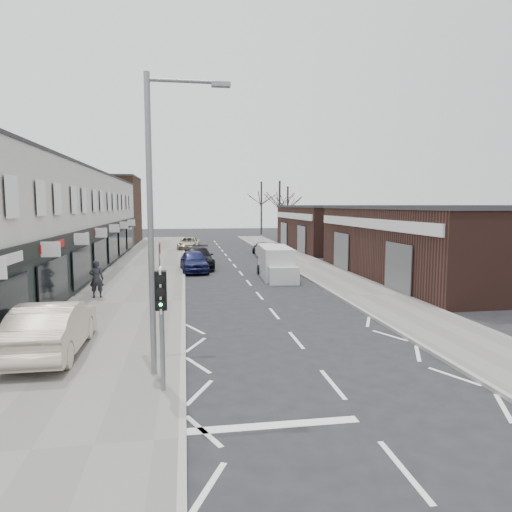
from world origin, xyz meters
name	(u,v)px	position (x,y,z in m)	size (l,w,h in m)	color
ground	(312,359)	(0.00, 0.00, 0.00)	(160.00, 160.00, 0.00)	black
pavement_left	(146,267)	(-6.75, 22.00, 0.06)	(5.50, 64.00, 0.12)	slate
pavement_right	(306,264)	(5.75, 22.00, 0.06)	(3.50, 64.00, 0.12)	slate
shop_terrace_left	(39,223)	(-13.50, 19.50, 3.55)	(8.00, 41.00, 7.10)	beige
brick_block_far	(104,211)	(-13.50, 45.00, 4.00)	(8.00, 10.00, 8.00)	#432B1C
right_unit_near	(440,244)	(12.50, 14.00, 2.25)	(10.00, 18.00, 4.50)	#3A201A
right_unit_far	(338,228)	(12.50, 34.00, 2.25)	(10.00, 16.00, 4.50)	#3A201A
tree_far_a	(279,240)	(9.00, 48.00, 0.00)	(3.60, 3.60, 8.00)	#382D26
tree_far_b	(287,237)	(11.50, 54.00, 0.00)	(3.60, 3.60, 7.50)	#382D26
tree_far_c	(261,234)	(8.50, 60.00, 0.00)	(3.60, 3.60, 8.50)	#382D26
traffic_light	(161,300)	(-4.40, -2.02, 2.41)	(0.28, 0.60, 3.10)	slate
street_lamp	(157,209)	(-4.53, -0.80, 4.62)	(2.23, 0.22, 8.00)	slate
warning_sign	(160,252)	(-5.16, 12.00, 2.20)	(0.12, 0.80, 2.70)	slate
white_van	(276,264)	(2.00, 15.55, 0.96)	(2.06, 5.29, 2.03)	silver
sedan_on_pavement	(53,327)	(-7.91, 1.44, 0.95)	(1.75, 5.02, 1.66)	#C4B29C
pedestrian	(96,279)	(-8.20, 10.23, 1.07)	(0.69, 0.45, 1.90)	black
parked_car_left_a	(194,261)	(-3.21, 19.20, 0.77)	(1.82, 4.52, 1.54)	#151943
parked_car_left_b	(198,258)	(-2.87, 21.09, 0.79)	(2.22, 5.45, 1.58)	black
parked_car_left_c	(189,243)	(-3.40, 35.77, 0.66)	(2.20, 4.78, 1.33)	#ADA78A
parked_car_right_a	(266,250)	(3.33, 26.84, 0.68)	(1.43, 4.11, 1.36)	silver
parked_car_right_b	(263,248)	(3.50, 29.52, 0.65)	(1.54, 3.82, 1.30)	black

